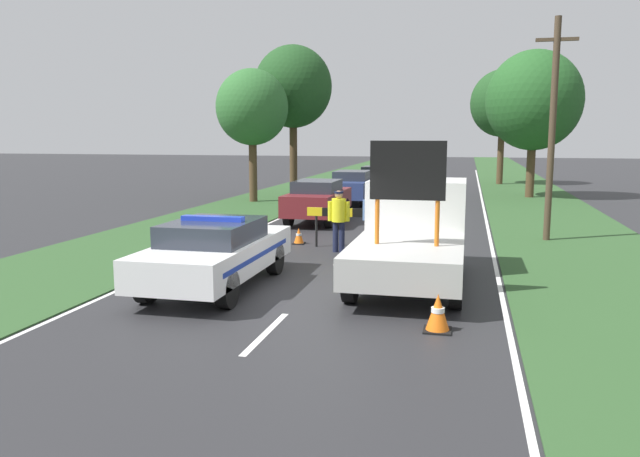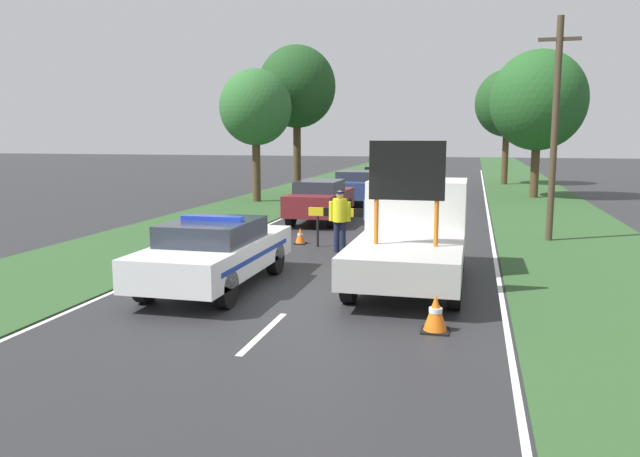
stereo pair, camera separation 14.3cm
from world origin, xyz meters
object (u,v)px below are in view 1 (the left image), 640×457
(police_officer, at_px, (339,216))
(queued_car_wagon_maroon, at_px, (318,200))
(queued_car_hatch_blue, at_px, (353,186))
(queued_car_suv_grey, at_px, (378,178))
(work_truck, at_px, (413,232))
(police_car, at_px, (216,252))
(utility_pole, at_px, (552,127))
(pedestrian_civilian, at_px, (374,215))
(traffic_cone_centre_front, at_px, (438,313))
(roadside_tree_near_right, at_px, (293,87))
(road_barrier, at_px, (353,216))
(roadside_tree_mid_left, at_px, (503,104))
(traffic_cone_near_truck, at_px, (299,236))
(roadside_tree_mid_right, at_px, (534,101))
(traffic_cone_near_police, at_px, (398,244))
(roadside_tree_near_left, at_px, (252,108))

(police_officer, distance_m, queued_car_wagon_maroon, 6.01)
(queued_car_hatch_blue, relative_size, queued_car_suv_grey, 1.10)
(work_truck, xyz_separation_m, queued_car_hatch_blue, (-4.08, 14.92, -0.26))
(police_car, height_order, utility_pole, utility_pole)
(police_car, bearing_deg, pedestrian_civilian, 55.70)
(traffic_cone_centre_front, height_order, queued_car_wagon_maroon, queued_car_wagon_maroon)
(roadside_tree_near_right, bearing_deg, queued_car_hatch_blue, -38.64)
(roadside_tree_near_right, bearing_deg, police_car, -79.04)
(queued_car_hatch_blue, height_order, roadside_tree_near_right, roadside_tree_near_right)
(road_barrier, distance_m, roadside_tree_mid_left, 25.77)
(traffic_cone_near_truck, distance_m, roadside_tree_near_right, 15.64)
(roadside_tree_near_right, bearing_deg, queued_car_wagon_maroon, -69.24)
(work_truck, height_order, road_barrier, work_truck)
(work_truck, relative_size, queued_car_wagon_maroon, 1.21)
(road_barrier, bearing_deg, utility_pole, 30.86)
(roadside_tree_mid_right, bearing_deg, utility_pole, -93.04)
(traffic_cone_near_truck, height_order, queued_car_suv_grey, queued_car_suv_grey)
(police_car, relative_size, police_officer, 2.87)
(traffic_cone_near_police, bearing_deg, traffic_cone_centre_front, -78.22)
(traffic_cone_near_truck, bearing_deg, queued_car_suv_grey, 90.59)
(traffic_cone_near_truck, height_order, utility_pole, utility_pole)
(queued_car_suv_grey, height_order, roadside_tree_near_left, roadside_tree_near_left)
(traffic_cone_centre_front, height_order, utility_pole, utility_pole)
(road_barrier, relative_size, roadside_tree_near_right, 0.34)
(traffic_cone_centre_front, xyz_separation_m, queued_car_suv_grey, (-4.60, 25.57, 0.43))
(police_officer, height_order, roadside_tree_near_right, roadside_tree_near_right)
(traffic_cone_near_police, distance_m, traffic_cone_near_truck, 3.17)
(police_car, relative_size, roadside_tree_near_left, 0.78)
(roadside_tree_near_right, bearing_deg, roadside_tree_mid_right, 8.74)
(police_car, bearing_deg, roadside_tree_mid_right, 65.11)
(pedestrian_civilian, height_order, queued_car_suv_grey, pedestrian_civilian)
(roadside_tree_mid_right, bearing_deg, traffic_cone_near_truck, -116.53)
(police_car, distance_m, queued_car_hatch_blue, 16.67)
(queued_car_hatch_blue, distance_m, roadside_tree_near_left, 6.03)
(queued_car_suv_grey, height_order, roadside_tree_mid_left, roadside_tree_mid_left)
(police_officer, relative_size, pedestrian_civilian, 0.96)
(traffic_cone_near_police, bearing_deg, road_barrier, 157.34)
(queued_car_wagon_maroon, distance_m, queued_car_hatch_blue, 6.45)
(road_barrier, height_order, roadside_tree_near_left, roadside_tree_near_left)
(utility_pole, bearing_deg, traffic_cone_near_police, -142.91)
(road_barrier, bearing_deg, work_truck, -54.20)
(queued_car_wagon_maroon, relative_size, roadside_tree_mid_right, 0.59)
(police_car, relative_size, utility_pole, 0.74)
(queued_car_hatch_blue, bearing_deg, queued_car_suv_grey, -91.75)
(traffic_cone_near_police, distance_m, queued_car_suv_grey, 19.24)
(work_truck, bearing_deg, traffic_cone_centre_front, 102.14)
(police_car, distance_m, roadside_tree_mid_left, 31.24)
(queued_car_wagon_maroon, bearing_deg, pedestrian_civilian, 117.49)
(work_truck, bearing_deg, roadside_tree_mid_right, -101.31)
(traffic_cone_centre_front, bearing_deg, roadside_tree_near_right, 111.54)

